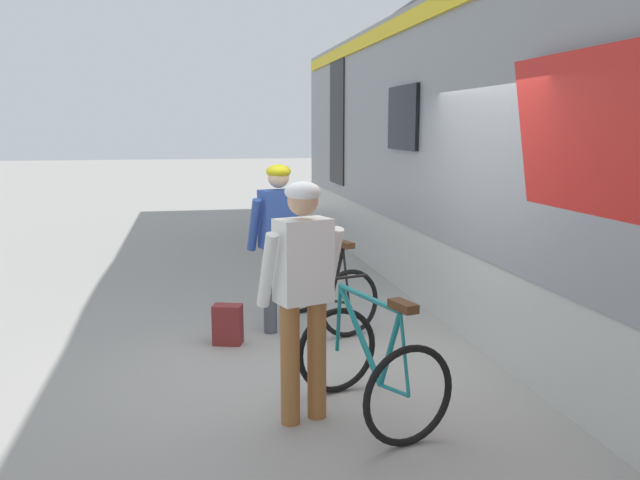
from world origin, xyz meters
name	(u,v)px	position (x,y,z in m)	size (l,w,h in m)	color
ground_plane	(354,360)	(0.00, 0.00, 0.00)	(80.00, 80.00, 0.00)	gray
train_car	(623,144)	(2.75, 0.16, 1.97)	(3.17, 17.41, 3.88)	gray
cyclist_near_in_white	(303,281)	(-0.67, -1.15, 1.05)	(0.66, 0.43, 1.76)	#935B2D
cyclist_far_in_blue	(279,233)	(-0.55, 1.02, 1.05)	(0.66, 0.43, 1.76)	#4C515B
bicycle_near_teal	(370,365)	(-0.18, -1.20, 0.40)	(0.97, 1.22, 0.99)	black
bicycle_far_black	(324,289)	(-0.05, 1.16, 0.40)	(1.02, 1.24, 0.99)	black
backpack_on_platform	(228,325)	(-1.12, 0.70, 0.20)	(0.28, 0.18, 0.40)	maroon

